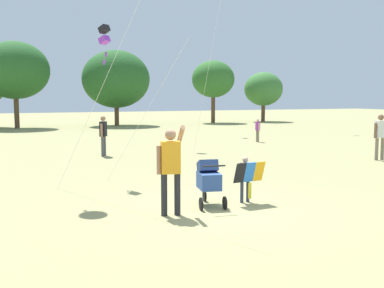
# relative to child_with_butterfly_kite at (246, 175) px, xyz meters

# --- Properties ---
(ground_plane) EXTENTS (120.00, 120.00, 0.00)m
(ground_plane) POSITION_rel_child_with_butterfly_kite_xyz_m (-0.80, -0.21, -0.64)
(ground_plane) COLOR #938E5B
(treeline_distant) EXTENTS (29.41, 6.32, 6.49)m
(treeline_distant) POSITION_rel_child_with_butterfly_kite_xyz_m (0.61, 27.98, 3.19)
(treeline_distant) COLOR brown
(treeline_distant) RESTS_ON ground
(child_with_butterfly_kite) EXTENTS (0.76, 0.36, 1.06)m
(child_with_butterfly_kite) POSITION_rel_child_with_butterfly_kite_xyz_m (0.00, 0.00, 0.00)
(child_with_butterfly_kite) COLOR #33384C
(child_with_butterfly_kite) RESTS_ON ground
(person_adult_flyer) EXTENTS (0.64, 0.53, 1.84)m
(person_adult_flyer) POSITION_rel_child_with_butterfly_kite_xyz_m (-1.94, -0.35, 0.42)
(person_adult_flyer) COLOR #232328
(person_adult_flyer) RESTS_ON ground
(stroller) EXTENTS (0.66, 1.12, 1.03)m
(stroller) POSITION_rel_child_with_butterfly_kite_xyz_m (-0.89, 0.10, -0.03)
(stroller) COLOR black
(stroller) RESTS_ON ground
(kite_orange_delta) EXTENTS (1.99, 2.07, 4.39)m
(kite_orange_delta) POSITION_rel_child_with_butterfly_kite_xyz_m (-2.32, 3.89, 3.44)
(kite_orange_delta) COLOR black
(kite_orange_delta) RESTS_ON ground
(person_sitting_far) EXTENTS (0.56, 0.26, 1.73)m
(person_sitting_far) POSITION_rel_child_with_butterfly_kite_xyz_m (8.06, 3.98, 0.38)
(person_sitting_far) COLOR #7F705B
(person_sitting_far) RESTS_ON ground
(person_couple_left) EXTENTS (0.20, 0.40, 1.24)m
(person_couple_left) POSITION_rel_child_with_butterfly_kite_xyz_m (7.29, 11.54, 0.09)
(person_couple_left) COLOR #7F705B
(person_couple_left) RESTS_ON ground
(person_back_turned) EXTENTS (0.36, 0.47, 1.63)m
(person_back_turned) POSITION_rel_child_with_butterfly_kite_xyz_m (-1.36, 9.15, 0.32)
(person_back_turned) COLOR #4C4C51
(person_back_turned) RESTS_ON ground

